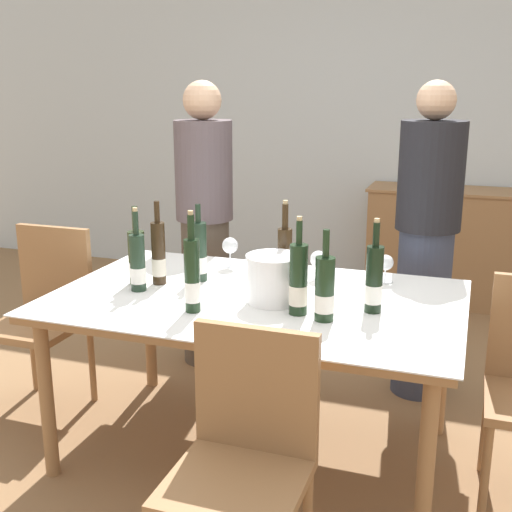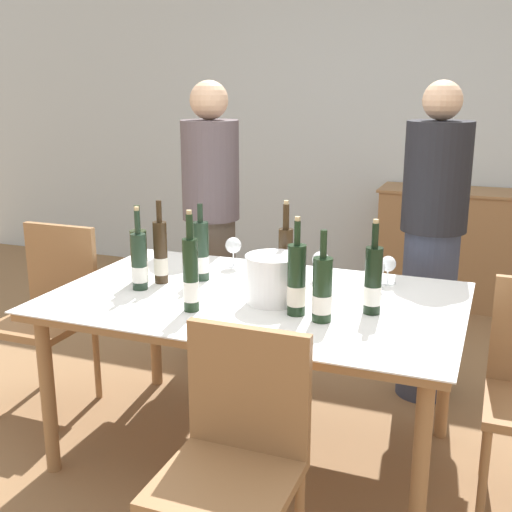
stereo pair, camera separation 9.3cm
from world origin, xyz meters
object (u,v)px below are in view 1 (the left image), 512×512
at_px(wine_bottle_4, 285,260).
at_px(person_guest_left, 426,244).
at_px(wine_bottle_5, 199,253).
at_px(wine_glass_0, 375,267).
at_px(sideboard_cabinet, 460,247).
at_px(wine_bottle_3, 298,281).
at_px(chair_left_end, 45,306).
at_px(wine_glass_2, 230,246).
at_px(ice_bucket, 274,278).
at_px(person_host, 205,226).
at_px(wine_glass_3, 386,264).
at_px(chair_near_front, 245,450).
at_px(wine_bottle_1, 192,277).
at_px(wine_bottle_0, 325,290).
at_px(wine_bottle_8, 374,281).
at_px(wine_bottle_7, 159,255).
at_px(wine_glass_1, 318,260).
at_px(wine_bottle_2, 138,264).
at_px(wine_bottle_6, 137,259).
at_px(dining_table, 256,311).

height_order(wine_bottle_4, person_guest_left, person_guest_left).
height_order(wine_bottle_5, wine_glass_0, wine_bottle_5).
bearing_deg(sideboard_cabinet, wine_bottle_3, -101.77).
bearing_deg(chair_left_end, wine_glass_2, 18.90).
height_order(ice_bucket, person_host, person_host).
distance_m(wine_glass_3, chair_near_front, 1.24).
height_order(wine_bottle_3, person_guest_left, person_guest_left).
bearing_deg(wine_bottle_1, wine_glass_2, 98.28).
bearing_deg(wine_glass_2, wine_bottle_5, -101.88).
bearing_deg(wine_bottle_0, wine_bottle_1, -171.70).
distance_m(wine_bottle_8, person_guest_left, 0.91).
bearing_deg(wine_bottle_7, wine_bottle_0, -14.51).
bearing_deg(wine_bottle_1, sideboard_cabinet, 70.82).
distance_m(wine_bottle_8, wine_glass_1, 0.49).
bearing_deg(wine_bottle_1, wine_bottle_2, 153.64).
bearing_deg(wine_bottle_0, wine_bottle_8, 43.80).
relative_size(wine_bottle_0, wine_glass_0, 2.58).
distance_m(wine_bottle_0, chair_near_front, 0.70).
xyz_separation_m(ice_bucket, wine_bottle_4, (-0.01, 0.18, 0.03)).
bearing_deg(wine_bottle_6, wine_bottle_2, -57.83).
relative_size(sideboard_cabinet, wine_bottle_4, 3.50).
xyz_separation_m(wine_bottle_8, wine_glass_3, (-0.01, 0.42, -0.04)).
distance_m(wine_bottle_0, wine_bottle_2, 0.86).
height_order(wine_glass_0, wine_glass_1, wine_glass_0).
bearing_deg(wine_glass_0, sideboard_cabinet, 81.73).
xyz_separation_m(wine_bottle_4, wine_bottle_6, (-0.66, -0.14, -0.02)).
distance_m(ice_bucket, wine_bottle_6, 0.67).
relative_size(ice_bucket, wine_glass_0, 1.69).
relative_size(ice_bucket, wine_bottle_1, 0.57).
xyz_separation_m(ice_bucket, person_host, (-0.71, 0.92, -0.03)).
height_order(dining_table, wine_bottle_2, wine_bottle_2).
bearing_deg(chair_left_end, wine_bottle_3, -9.52).
xyz_separation_m(wine_bottle_2, wine_bottle_7, (0.04, 0.12, 0.01)).
relative_size(wine_bottle_7, chair_near_front, 0.43).
height_order(sideboard_cabinet, wine_bottle_0, wine_bottle_0).
bearing_deg(dining_table, wine_bottle_7, 176.46).
bearing_deg(chair_left_end, dining_table, -4.23).
relative_size(wine_bottle_4, wine_glass_3, 3.09).
height_order(ice_bucket, wine_glass_1, ice_bucket).
bearing_deg(wine_bottle_7, wine_bottle_4, 10.62).
height_order(wine_bottle_4, wine_glass_3, wine_bottle_4).
height_order(wine_bottle_4, chair_near_front, wine_bottle_4).
xyz_separation_m(sideboard_cabinet, wine_glass_3, (-0.28, -2.10, 0.40)).
bearing_deg(wine_bottle_0, wine_glass_1, 106.22).
xyz_separation_m(wine_bottle_6, wine_glass_3, (1.07, 0.39, -0.03)).
height_order(wine_bottle_5, wine_bottle_6, same).
bearing_deg(wine_glass_2, sideboard_cabinet, 63.40).
bearing_deg(wine_bottle_8, chair_left_end, 176.14).
bearing_deg(sideboard_cabinet, dining_table, -107.34).
bearing_deg(wine_glass_2, wine_bottle_0, -43.05).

